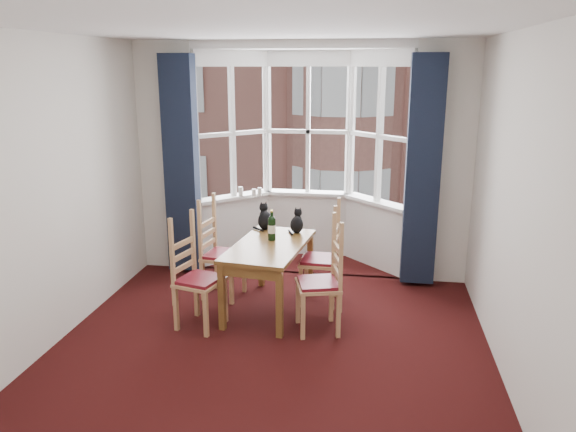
% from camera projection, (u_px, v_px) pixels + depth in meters
% --- Properties ---
extents(floor, '(4.50, 4.50, 0.00)m').
position_uv_depth(floor, '(265.00, 362.00, 4.92)').
color(floor, black).
rests_on(floor, ground).
extents(ceiling, '(4.50, 4.50, 0.00)m').
position_uv_depth(ceiling, '(261.00, 26.00, 4.19)').
color(ceiling, white).
rests_on(ceiling, floor).
extents(wall_left, '(0.00, 4.50, 4.50)m').
position_uv_depth(wall_left, '(37.00, 199.00, 4.85)').
color(wall_left, silver).
rests_on(wall_left, floor).
extents(wall_right, '(0.00, 4.50, 4.50)m').
position_uv_depth(wall_right, '(522.00, 218.00, 4.25)').
color(wall_right, silver).
rests_on(wall_right, floor).
extents(wall_near, '(4.00, 0.00, 4.00)m').
position_uv_depth(wall_near, '(160.00, 335.00, 2.41)').
color(wall_near, silver).
rests_on(wall_near, floor).
extents(wall_back_pier_left, '(0.70, 0.12, 2.80)m').
position_uv_depth(wall_back_pier_left, '(168.00, 158.00, 6.95)').
color(wall_back_pier_left, silver).
rests_on(wall_back_pier_left, floor).
extents(wall_back_pier_right, '(0.70, 0.12, 2.80)m').
position_uv_depth(wall_back_pier_right, '(442.00, 166.00, 6.45)').
color(wall_back_pier_right, silver).
rests_on(wall_back_pier_right, floor).
extents(bay_window, '(2.76, 0.94, 2.80)m').
position_uv_depth(bay_window, '(306.00, 155.00, 7.18)').
color(bay_window, white).
rests_on(bay_window, floor).
extents(curtain_left, '(0.38, 0.22, 2.60)m').
position_uv_depth(curtain_left, '(182.00, 165.00, 6.75)').
color(curtain_left, '#161E31').
rests_on(curtain_left, floor).
extents(curtain_right, '(0.38, 0.22, 2.60)m').
position_uv_depth(curtain_right, '(423.00, 172.00, 6.33)').
color(curtain_right, '#161E31').
rests_on(curtain_right, floor).
extents(dining_table, '(0.85, 1.36, 0.72)m').
position_uv_depth(dining_table, '(269.00, 253.00, 5.84)').
color(dining_table, brown).
rests_on(dining_table, floor).
extents(chair_left_near, '(0.50, 0.51, 0.92)m').
position_uv_depth(chair_left_near, '(192.00, 280.00, 5.52)').
color(chair_left_near, tan).
rests_on(chair_left_near, floor).
extents(chair_left_far, '(0.46, 0.48, 0.92)m').
position_uv_depth(chair_left_far, '(216.00, 255.00, 6.24)').
color(chair_left_far, tan).
rests_on(chair_left_far, floor).
extents(chair_right_near, '(0.50, 0.51, 0.92)m').
position_uv_depth(chair_right_near, '(327.00, 285.00, 5.41)').
color(chair_right_near, tan).
rests_on(chair_right_near, floor).
extents(chair_right_far, '(0.42, 0.43, 0.92)m').
position_uv_depth(chair_right_far, '(328.00, 262.00, 6.04)').
color(chair_right_far, tan).
rests_on(chair_right_far, floor).
extents(cat_left, '(0.23, 0.26, 0.31)m').
position_uv_depth(cat_left, '(265.00, 219.00, 6.32)').
color(cat_left, black).
rests_on(cat_left, dining_table).
extents(cat_right, '(0.15, 0.21, 0.28)m').
position_uv_depth(cat_right, '(297.00, 223.00, 6.19)').
color(cat_right, black).
rests_on(cat_right, dining_table).
extents(wine_bottle, '(0.08, 0.08, 0.33)m').
position_uv_depth(wine_bottle, '(272.00, 227.00, 5.91)').
color(wine_bottle, black).
rests_on(wine_bottle, dining_table).
extents(candle_tall, '(0.06, 0.06, 0.12)m').
position_uv_depth(candle_tall, '(241.00, 191.00, 7.28)').
color(candle_tall, white).
rests_on(candle_tall, bay_window).
extents(candle_short, '(0.06, 0.06, 0.09)m').
position_uv_depth(candle_short, '(254.00, 192.00, 7.29)').
color(candle_short, white).
rests_on(candle_short, bay_window).
extents(candle_extra, '(0.05, 0.05, 0.11)m').
position_uv_depth(candle_extra, '(260.00, 192.00, 7.29)').
color(candle_extra, white).
rests_on(candle_extra, bay_window).
extents(street, '(80.00, 80.00, 0.00)m').
position_uv_depth(street, '(360.00, 198.00, 37.24)').
color(street, '#333335').
rests_on(street, ground).
extents(tenement_building, '(18.40, 7.80, 15.20)m').
position_uv_depth(tenement_building, '(350.00, 95.00, 17.86)').
color(tenement_building, '#A36254').
rests_on(tenement_building, street).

